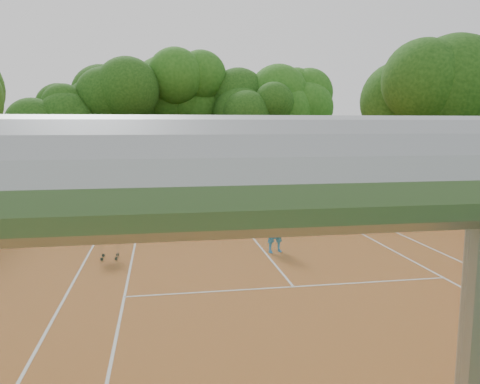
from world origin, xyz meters
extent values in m
plane|color=#1C380F|center=(0.00, 0.00, 0.00)|extent=(120.00, 120.00, 0.00)
cube|color=#AF5C22|center=(0.00, 0.00, 0.01)|extent=(18.00, 34.00, 0.02)
cube|color=white|center=(0.00, 0.00, 0.02)|extent=(10.98, 23.78, 0.01)
cube|color=black|center=(0.00, 0.00, 0.51)|extent=(11.88, 0.10, 0.98)
cube|color=slate|center=(0.00, 0.00, 2.00)|extent=(18.00, 34.00, 4.00)
cube|color=white|center=(0.00, 19.00, 0.75)|extent=(26.00, 0.30, 1.50)
cube|color=beige|center=(-2.00, 29.00, 2.20)|extent=(16.40, 9.00, 4.40)
cube|color=#14380E|center=(0.00, 22.00, 5.00)|extent=(29.00, 19.00, 10.00)
imported|color=blue|center=(0.34, -3.17, 0.89)|extent=(0.72, 0.56, 1.73)
imported|color=#231B51|center=(-1.24, 5.49, 0.84)|extent=(0.85, 0.70, 1.64)
imported|color=silver|center=(5.91, 4.67, 0.98)|extent=(1.21, 0.85, 1.91)
cube|color=silver|center=(-4.78, -3.07, 0.59)|extent=(0.67, 0.67, 1.13)
camera|label=1|loc=(-3.21, -17.22, 4.03)|focal=35.00mm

